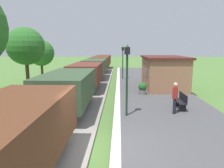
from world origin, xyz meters
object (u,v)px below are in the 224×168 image
(potted_planter, at_px, (143,88))
(tree_trackside_far, at_px, (26,46))
(bench_near_hut, at_px, (181,101))
(station_hut, at_px, (163,72))
(lamp_post_far, at_px, (123,56))
(lamp_post_near, at_px, (127,67))
(freight_train, at_px, (91,71))
(tree_field_left, at_px, (41,53))
(bench_down_platform, at_px, (152,76))
(person_waiting, at_px, (175,97))

(potted_planter, height_order, tree_trackside_far, tree_trackside_far)
(bench_near_hut, bearing_deg, station_hut, 87.52)
(bench_near_hut, bearing_deg, lamp_post_far, 105.29)
(lamp_post_near, height_order, tree_trackside_far, tree_trackside_far)
(freight_train, xyz_separation_m, tree_field_left, (-6.03, 2.28, 1.76))
(station_hut, bearing_deg, bench_near_hut, -92.48)
(bench_down_platform, relative_size, lamp_post_far, 0.41)
(bench_down_platform, distance_m, tree_field_left, 12.80)
(freight_train, height_order, lamp_post_near, lamp_post_near)
(freight_train, xyz_separation_m, bench_near_hut, (6.52, -9.52, -0.68))
(tree_trackside_far, bearing_deg, person_waiting, -27.22)
(freight_train, relative_size, potted_planter, 42.79)
(tree_field_left, bearing_deg, person_waiting, -46.84)
(freight_train, bearing_deg, tree_field_left, 159.32)
(lamp_post_near, distance_m, tree_trackside_far, 9.69)
(bench_near_hut, bearing_deg, person_waiting, -123.47)
(station_hut, xyz_separation_m, lamp_post_far, (-3.50, 5.31, 1.15))
(lamp_post_near, xyz_separation_m, lamp_post_far, (0.00, 13.14, 0.00))
(tree_field_left, bearing_deg, tree_trackside_far, -77.85)
(bench_near_hut, height_order, person_waiting, person_waiting)
(potted_planter, bearing_deg, lamp_post_near, -105.28)
(lamp_post_far, height_order, tree_field_left, tree_field_left)
(freight_train, relative_size, tree_field_left, 8.45)
(station_hut, distance_m, lamp_post_far, 6.46)
(freight_train, bearing_deg, lamp_post_far, 34.46)
(potted_planter, bearing_deg, station_hut, 52.37)
(person_waiting, height_order, tree_trackside_far, tree_trackside_far)
(bench_down_platform, bearing_deg, lamp_post_far, 168.14)
(potted_planter, distance_m, tree_trackside_far, 9.68)
(lamp_post_far, relative_size, tree_field_left, 0.80)
(freight_train, height_order, bench_down_platform, freight_train)
(bench_near_hut, bearing_deg, lamp_post_near, -157.14)
(lamp_post_far, bearing_deg, tree_field_left, 179.92)
(person_waiting, bearing_deg, freight_train, -39.17)
(freight_train, relative_size, lamp_post_near, 10.59)
(tree_field_left, bearing_deg, bench_down_platform, -3.14)
(tree_trackside_far, height_order, tree_field_left, tree_trackside_far)
(bench_near_hut, relative_size, lamp_post_far, 0.41)
(person_waiting, bearing_deg, tree_trackside_far, -5.86)
(station_hut, height_order, person_waiting, station_hut)
(tree_field_left, bearing_deg, freight_train, -20.68)
(station_hut, distance_m, potted_planter, 3.58)
(potted_planter, bearing_deg, lamp_post_far, 99.82)
(person_waiting, bearing_deg, potted_planter, -54.10)
(bench_near_hut, height_order, potted_planter, potted_planter)
(person_waiting, bearing_deg, tree_field_left, -25.47)
(bench_down_platform, xyz_separation_m, person_waiting, (-0.62, -12.04, 0.46))
(bench_near_hut, height_order, bench_down_platform, same)
(bench_down_platform, relative_size, tree_trackside_far, 0.28)
(freight_train, bearing_deg, potted_planter, -50.92)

